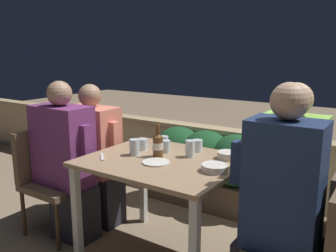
{
  "coord_description": "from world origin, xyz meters",
  "views": [
    {
      "loc": [
        1.31,
        -1.91,
        1.47
      ],
      "look_at": [
        0.0,
        0.06,
        0.97
      ],
      "focal_mm": 38.0,
      "sensor_mm": 36.0,
      "label": 1
    }
  ],
  "objects": [
    {
      "name": "glass_cup_1",
      "position": [
        0.1,
        0.3,
        0.79
      ],
      "size": [
        0.07,
        0.07,
        0.09
      ],
      "color": "silver",
      "rests_on": "dining_table"
    },
    {
      "name": "plate_0",
      "position": [
        0.01,
        -0.09,
        0.75
      ],
      "size": [
        0.18,
        0.18,
        0.01
      ],
      "color": "silver",
      "rests_on": "dining_table"
    },
    {
      "name": "person_green_blouse",
      "position": [
        0.78,
        0.15,
        0.66
      ],
      "size": [
        0.47,
        0.26,
        1.3
      ],
      "color": "#282833",
      "rests_on": "ground_plane"
    },
    {
      "name": "parapet_wall",
      "position": [
        0.0,
        1.3,
        0.35
      ],
      "size": [
        9.0,
        0.18,
        0.7
      ],
      "color": "tan",
      "rests_on": "ground_plane"
    },
    {
      "name": "glass_cup_4",
      "position": [
        -0.15,
        0.23,
        0.79
      ],
      "size": [
        0.07,
        0.07,
        0.09
      ],
      "color": "silver",
      "rests_on": "dining_table"
    },
    {
      "name": "person_coral_top",
      "position": [
        -0.82,
        0.17,
        0.6
      ],
      "size": [
        0.52,
        0.26,
        1.2
      ],
      "color": "#282833",
      "rests_on": "ground_plane"
    },
    {
      "name": "person_navy_jumper",
      "position": [
        0.82,
        -0.14,
        0.67
      ],
      "size": [
        0.47,
        0.26,
        1.32
      ],
      "color": "#282833",
      "rests_on": "ground_plane"
    },
    {
      "name": "glass_cup_0",
      "position": [
        0.13,
        0.15,
        0.8
      ],
      "size": [
        0.06,
        0.06,
        0.12
      ],
      "color": "silver",
      "rests_on": "dining_table"
    },
    {
      "name": "glass_cup_3",
      "position": [
        -0.25,
        0.11,
        0.79
      ],
      "size": [
        0.07,
        0.07,
        0.08
      ],
      "color": "silver",
      "rests_on": "dining_table"
    },
    {
      "name": "chair_left_far",
      "position": [
        -1.02,
        0.17,
        0.5
      ],
      "size": [
        0.48,
        0.47,
        0.85
      ],
      "color": "brown",
      "rests_on": "ground_plane"
    },
    {
      "name": "fork_0",
      "position": [
        -0.38,
        -0.2,
        0.75
      ],
      "size": [
        0.14,
        0.13,
        0.01
      ],
      "color": "silver",
      "rests_on": "dining_table"
    },
    {
      "name": "bowl_0",
      "position": [
        0.36,
        0.26,
        0.77
      ],
      "size": [
        0.15,
        0.15,
        0.05
      ],
      "color": "beige",
      "rests_on": "dining_table"
    },
    {
      "name": "person_purple_stripe",
      "position": [
        -0.81,
        -0.14,
        0.62
      ],
      "size": [
        0.52,
        0.26,
        1.25
      ],
      "color": "#282833",
      "rests_on": "ground_plane"
    },
    {
      "name": "glass_cup_2",
      "position": [
        -0.22,
        -0.03,
        0.8
      ],
      "size": [
        0.07,
        0.07,
        0.11
      ],
      "color": "silver",
      "rests_on": "dining_table"
    },
    {
      "name": "glass_cup_5",
      "position": [
        -0.07,
        0.15,
        0.79
      ],
      "size": [
        0.07,
        0.07,
        0.09
      ],
      "color": "silver",
      "rests_on": "dining_table"
    },
    {
      "name": "bowl_1",
      "position": [
        0.4,
        -0.03,
        0.77
      ],
      "size": [
        0.16,
        0.16,
        0.04
      ],
      "color": "beige",
      "rests_on": "dining_table"
    },
    {
      "name": "chair_right_far",
      "position": [
        0.98,
        0.15,
        0.5
      ],
      "size": [
        0.48,
        0.47,
        0.85
      ],
      "color": "brown",
      "rests_on": "ground_plane"
    },
    {
      "name": "chair_left_near",
      "position": [
        -1.02,
        -0.14,
        0.5
      ],
      "size": [
        0.48,
        0.47,
        0.85
      ],
      "color": "brown",
      "rests_on": "ground_plane"
    },
    {
      "name": "planter_hedge",
      "position": [
        -0.18,
        0.98,
        0.41
      ],
      "size": [
        1.12,
        0.47,
        0.73
      ],
      "color": "brown",
      "rests_on": "ground_plane"
    },
    {
      "name": "chair_right_near",
      "position": [
        1.02,
        -0.14,
        0.5
      ],
      "size": [
        0.48,
        0.47,
        0.85
      ],
      "color": "brown",
      "rests_on": "ground_plane"
    },
    {
      "name": "dining_table",
      "position": [
        0.0,
        0.0,
        0.65
      ],
      "size": [
        1.02,
        0.85,
        0.75
      ],
      "color": "#937556",
      "rests_on": "ground_plane"
    },
    {
      "name": "beer_bottle",
      "position": [
        -0.06,
        0.03,
        0.83
      ],
      "size": [
        0.07,
        0.07,
        0.23
      ],
      "color": "brown",
      "rests_on": "dining_table"
    }
  ]
}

